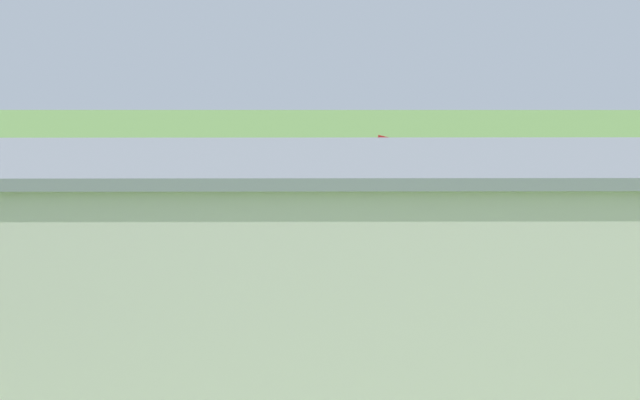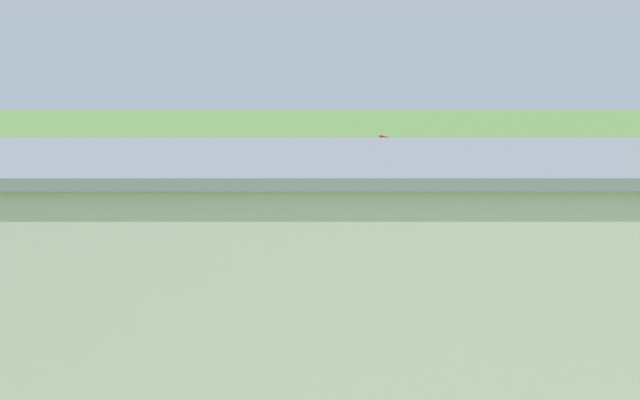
{
  "view_description": "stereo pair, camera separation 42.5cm",
  "coord_description": "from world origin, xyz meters",
  "views": [
    {
      "loc": [
        -7.12,
        63.07,
        10.43
      ],
      "look_at": [
        -6.9,
        7.86,
        2.75
      ],
      "focal_mm": 51.22,
      "sensor_mm": 36.0,
      "label": 1
    },
    {
      "loc": [
        -7.54,
        63.06,
        10.43
      ],
      "look_at": [
        -6.9,
        7.86,
        2.75
      ],
      "focal_mm": 51.22,
      "sensor_mm": 36.0,
      "label": 2
    }
  ],
  "objects": [
    {
      "name": "hangar",
      "position": [
        -4.31,
        31.72,
        3.86
      ],
      "size": [
        37.92,
        15.76,
        7.7
      ],
      "color": "beige",
      "rests_on": "ground_plane"
    },
    {
      "name": "person_walking_on_apron",
      "position": [
        7.82,
        15.47,
        0.89
      ],
      "size": [
        0.53,
        0.53,
        1.78
      ],
      "color": "#72338C",
      "rests_on": "ground_plane"
    },
    {
      "name": "biplane",
      "position": [
        -8.31,
        -3.21,
        3.57
      ],
      "size": [
        7.76,
        7.55,
        4.24
      ],
      "color": "#B21E1E"
    },
    {
      "name": "ground_plane",
      "position": [
        0.0,
        0.0,
        0.0
      ],
      "size": [
        400.0,
        400.0,
        0.0
      ],
      "primitive_type": "plane",
      "color": "#608C42"
    }
  ]
}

